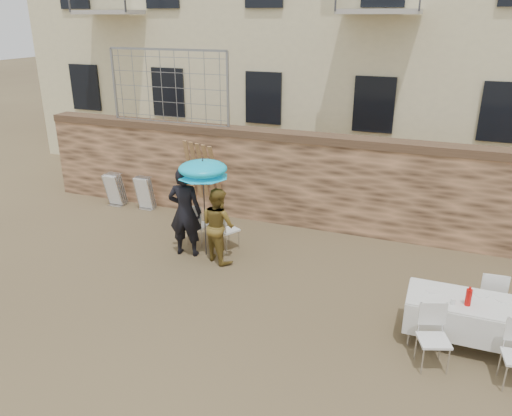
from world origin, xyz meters
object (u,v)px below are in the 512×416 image
(umbrella, at_px, (203,172))
(soda_bottle, at_px, (468,297))
(chair_stack_right, at_px, (147,192))
(woman_dress, at_px, (218,225))
(chair_stack_left, at_px, (118,188))
(man_suit, at_px, (185,212))
(couple_chair_right, at_px, (227,228))
(banquet_table, at_px, (481,305))
(couple_chair_left, at_px, (198,224))
(table_chair_back, at_px, (490,296))
(table_chair_front_left, at_px, (434,339))

(umbrella, height_order, soda_bottle, umbrella)
(chair_stack_right, bearing_deg, soda_bottle, -23.69)
(woman_dress, relative_size, chair_stack_right, 1.70)
(woman_dress, bearing_deg, chair_stack_left, -0.04)
(soda_bottle, relative_size, chair_stack_right, 0.28)
(man_suit, relative_size, chair_stack_left, 2.09)
(couple_chair_right, height_order, chair_stack_left, couple_chair_right)
(banquet_table, distance_m, chair_stack_left, 9.41)
(couple_chair_left, height_order, table_chair_back, same)
(woman_dress, relative_size, couple_chair_right, 1.63)
(woman_dress, relative_size, couple_chair_left, 1.63)
(man_suit, xyz_separation_m, umbrella, (0.40, 0.10, 0.88))
(woman_dress, distance_m, table_chair_back, 5.13)
(umbrella, bearing_deg, table_chair_back, -5.51)
(man_suit, height_order, table_chair_back, man_suit)
(man_suit, relative_size, banquet_table, 0.92)
(table_chair_front_left, bearing_deg, couple_chair_left, 133.41)
(banquet_table, bearing_deg, umbrella, 165.84)
(table_chair_front_left, bearing_deg, couple_chair_right, 129.85)
(umbrella, xyz_separation_m, soda_bottle, (5.06, -1.48, -0.94))
(umbrella, relative_size, banquet_table, 0.93)
(couple_chair_right, bearing_deg, man_suit, 66.61)
(couple_chair_left, distance_m, chair_stack_right, 2.70)
(couple_chair_right, xyz_separation_m, soda_bottle, (4.76, -1.93, 0.43))
(woman_dress, relative_size, table_chair_front_left, 1.63)
(woman_dress, height_order, table_chair_back, woman_dress)
(man_suit, relative_size, table_chair_front_left, 2.01)
(umbrella, relative_size, soda_bottle, 7.54)
(woman_dress, relative_size, umbrella, 0.80)
(banquet_table, relative_size, chair_stack_left, 2.28)
(table_chair_back, relative_size, chair_stack_right, 1.04)
(woman_dress, xyz_separation_m, umbrella, (-0.35, 0.10, 1.06))
(banquet_table, xyz_separation_m, chair_stack_left, (-8.83, 3.24, -0.27))
(chair_stack_right, bearing_deg, table_chair_front_left, -28.57)
(man_suit, bearing_deg, soda_bottle, 156.71)
(table_chair_front_left, xyz_separation_m, table_chair_back, (0.80, 1.55, 0.00))
(man_suit, xyz_separation_m, couple_chair_left, (0.00, 0.55, -0.48))
(couple_chair_right, distance_m, soda_bottle, 5.15)
(banquet_table, bearing_deg, woman_dress, 165.97)
(woman_dress, height_order, umbrella, umbrella)
(umbrella, bearing_deg, table_chair_front_left, -24.03)
(man_suit, xyz_separation_m, table_chair_front_left, (5.06, -1.98, -0.48))
(couple_chair_right, xyz_separation_m, chair_stack_right, (-2.97, 1.46, -0.02))
(woman_dress, relative_size, chair_stack_left, 1.70)
(chair_stack_right, bearing_deg, woman_dress, -33.69)
(man_suit, height_order, chair_stack_left, man_suit)
(couple_chair_left, xyz_separation_m, banquet_table, (5.66, -1.78, 0.25))
(man_suit, xyz_separation_m, chair_stack_right, (-2.27, 2.01, -0.50))
(woman_dress, height_order, chair_stack_right, woman_dress)
(chair_stack_left, relative_size, chair_stack_right, 1.00)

